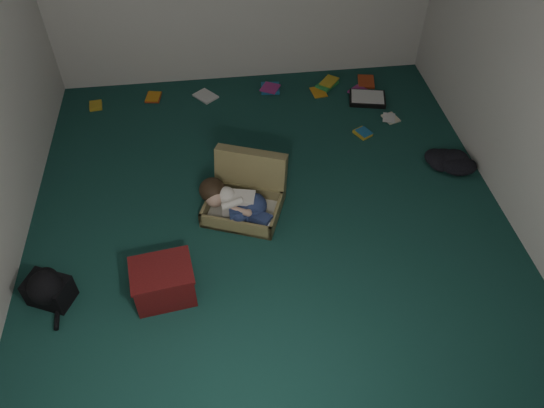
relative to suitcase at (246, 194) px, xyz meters
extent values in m
plane|color=#153E37|center=(0.18, -0.21, -0.14)|extent=(4.50, 4.50, 0.00)
cube|color=olive|center=(-0.04, -0.12, -0.07)|extent=(0.73, 0.63, 0.14)
cube|color=beige|center=(-0.04, -0.12, -0.10)|extent=(0.67, 0.56, 0.02)
cube|color=olive|center=(0.06, 0.15, 0.08)|extent=(0.64, 0.40, 0.45)
cube|color=white|center=(-0.07, -0.13, 0.02)|extent=(0.29, 0.21, 0.19)
sphere|color=tan|center=(-0.26, -0.08, 0.07)|extent=(0.17, 0.17, 0.17)
ellipsoid|color=black|center=(-0.28, -0.02, 0.10)|extent=(0.22, 0.23, 0.19)
ellipsoid|color=navy|center=(0.06, -0.17, 0.02)|extent=(0.20, 0.23, 0.19)
cube|color=navy|center=(-0.04, -0.23, 0.01)|extent=(0.23, 0.12, 0.12)
cube|color=navy|center=(0.08, -0.29, -0.01)|extent=(0.23, 0.22, 0.10)
sphere|color=white|center=(0.17, -0.29, -0.03)|extent=(0.10, 0.10, 0.10)
sphere|color=white|center=(0.14, -0.35, -0.04)|extent=(0.09, 0.09, 0.09)
cylinder|color=tan|center=(-0.07, -0.25, 0.06)|extent=(0.17, 0.11, 0.06)
cube|color=#541111|center=(-0.68, -0.85, 0.00)|extent=(0.46, 0.38, 0.28)
cube|color=#541111|center=(-0.68, -0.85, 0.16)|extent=(0.48, 0.40, 0.02)
cube|color=black|center=(1.44, 1.40, -0.11)|extent=(0.43, 0.36, 0.05)
cube|color=white|center=(1.44, 1.40, -0.09)|extent=(0.39, 0.32, 0.01)
cube|color=gold|center=(-1.45, 1.65, -0.13)|extent=(0.20, 0.15, 0.02)
cube|color=#AB3716|center=(-0.85, 1.74, -0.13)|extent=(0.25, 0.24, 0.02)
cube|color=silver|center=(-0.29, 1.69, -0.13)|extent=(0.20, 0.23, 0.02)
cube|color=#1B5F94|center=(0.43, 1.74, -0.13)|extent=(0.21, 0.24, 0.02)
cube|color=orange|center=(0.95, 1.61, -0.13)|extent=(0.25, 0.23, 0.02)
cube|color=#268E3E|center=(1.06, 1.73, -0.13)|extent=(0.21, 0.17, 0.02)
cube|color=#A12875|center=(1.41, 1.53, -0.13)|extent=(0.25, 0.25, 0.02)
cube|color=beige|center=(1.60, 1.05, -0.13)|extent=(0.19, 0.22, 0.02)
cube|color=gold|center=(1.24, 0.83, -0.13)|extent=(0.22, 0.25, 0.02)
cube|color=#AB3716|center=(1.51, 1.74, -0.13)|extent=(0.25, 0.22, 0.02)
camera|label=1|loc=(-0.19, -3.21, 3.16)|focal=35.00mm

